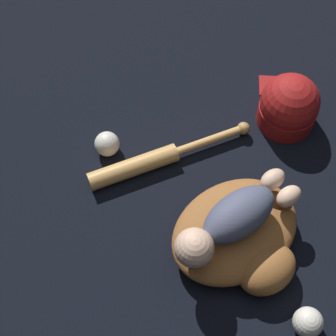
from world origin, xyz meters
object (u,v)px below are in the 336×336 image
at_px(baseball_bat, 151,161).
at_px(baby_figure, 232,220).
at_px(baseball_glove, 240,237).
at_px(baseball_cap, 289,105).
at_px(baseball_spare, 308,322).
at_px(baseball, 107,144).

bearing_deg(baseball_bat, baby_figure, 97.20).
xyz_separation_m(baseball_glove, baseball_bat, (0.06, -0.31, -0.02)).
distance_m(baseball_glove, baby_figure, 0.10).
relative_size(baseball_glove, baseball_cap, 1.39).
relative_size(baseball_glove, baseball_spare, 4.81).
distance_m(baseball_glove, baseball, 0.44).
bearing_deg(baby_figure, baseball, -74.74).
xyz_separation_m(baseball_spare, baseball_cap, (-0.33, -0.48, 0.03)).
xyz_separation_m(baseball_glove, baseball_spare, (-0.01, 0.25, -0.01)).
relative_size(baseball_glove, baseball, 5.02).
bearing_deg(baseball, baby_figure, 105.26).
height_order(baby_figure, baseball_spare, baby_figure).
distance_m(baseball_glove, baseball_bat, 0.32).
bearing_deg(baseball_glove, baby_figure, -42.14).
distance_m(baseball_spare, baseball_cap, 0.58).
distance_m(baby_figure, baseball_spare, 0.29).
relative_size(baseball, baseball_spare, 0.96).
bearing_deg(baseball_bat, baseball_glove, 100.59).
bearing_deg(baseball_spare, baseball_cap, -124.99).
bearing_deg(baby_figure, baseball_cap, -149.97).
xyz_separation_m(baseball, baseball_cap, (-0.47, 0.19, 0.03)).
relative_size(baby_figure, baseball_bat, 0.76).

